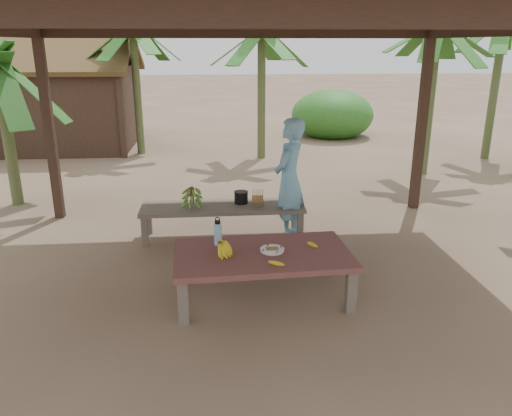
{
  "coord_description": "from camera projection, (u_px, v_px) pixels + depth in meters",
  "views": [
    {
      "loc": [
        -0.42,
        -5.19,
        2.53
      ],
      "look_at": [
        0.03,
        0.05,
        0.8
      ],
      "focal_mm": 35.0,
      "sensor_mm": 36.0,
      "label": 1
    }
  ],
  "objects": [
    {
      "name": "water_flask",
      "position": [
        218.0,
        233.0,
        5.27
      ],
      "size": [
        0.08,
        0.08,
        0.31
      ],
      "color": "#429CD0",
      "rests_on": "work_table"
    },
    {
      "name": "banana_plant_n",
      "position": [
        262.0,
        41.0,
        10.87
      ],
      "size": [
        1.8,
        1.8,
        3.08
      ],
      "color": "#596638",
      "rests_on": "ground"
    },
    {
      "name": "loose_banana_side",
      "position": [
        312.0,
        245.0,
        5.25
      ],
      "size": [
        0.13,
        0.12,
        0.04
      ],
      "primitive_type": "ellipsoid",
      "rotation": [
        0.0,
        0.0,
        0.87
      ],
      "color": "yellow",
      "rests_on": "work_table"
    },
    {
      "name": "bench",
      "position": [
        223.0,
        210.0,
        6.77
      ],
      "size": [
        2.2,
        0.61,
        0.45
      ],
      "rotation": [
        0.0,
        0.0,
        0.0
      ],
      "color": "brown",
      "rests_on": "ground"
    },
    {
      "name": "banana_plant_ne",
      "position": [
        437.0,
        36.0,
        9.43
      ],
      "size": [
        1.8,
        1.8,
        3.18
      ],
      "color": "#596638",
      "rests_on": "ground"
    },
    {
      "name": "banana_plant_nw",
      "position": [
        133.0,
        36.0,
        11.32
      ],
      "size": [
        1.8,
        1.8,
        3.19
      ],
      "color": "#596638",
      "rests_on": "ground"
    },
    {
      "name": "cooking_pot",
      "position": [
        241.0,
        198.0,
        6.84
      ],
      "size": [
        0.19,
        0.19,
        0.16
      ],
      "primitive_type": "cylinder",
      "color": "black",
      "rests_on": "bench"
    },
    {
      "name": "banana_plant_far",
      "position": [
        503.0,
        29.0,
        10.73
      ],
      "size": [
        1.8,
        1.8,
        3.34
      ],
      "color": "#596638",
      "rests_on": "ground"
    },
    {
      "name": "woman",
      "position": [
        289.0,
        179.0,
        6.64
      ],
      "size": [
        0.64,
        0.71,
        1.64
      ],
      "primitive_type": "imported",
      "rotation": [
        0.0,
        0.0,
        -2.11
      ],
      "color": "#7AC2E7",
      "rests_on": "ground"
    },
    {
      "name": "ripe_banana_bunch",
      "position": [
        220.0,
        247.0,
        5.03
      ],
      "size": [
        0.28,
        0.25,
        0.16
      ],
      "primitive_type": null,
      "rotation": [
        0.0,
        0.0,
        -0.12
      ],
      "color": "yellow",
      "rests_on": "work_table"
    },
    {
      "name": "hut",
      "position": [
        50.0,
        104.0,
        12.59
      ],
      "size": [
        4.4,
        3.43,
        2.85
      ],
      "color": "black",
      "rests_on": "ground"
    },
    {
      "name": "skewer_rack",
      "position": [
        258.0,
        197.0,
        6.7
      ],
      "size": [
        0.18,
        0.08,
        0.24
      ],
      "primitive_type": null,
      "rotation": [
        0.0,
        0.0,
        0.0
      ],
      "color": "#A57F47",
      "rests_on": "bench"
    },
    {
      "name": "green_banana_stalk",
      "position": [
        192.0,
        196.0,
        6.67
      ],
      "size": [
        0.25,
        0.25,
        0.29
      ],
      "primitive_type": null,
      "rotation": [
        0.0,
        0.0,
        0.0
      ],
      "color": "#598C2D",
      "rests_on": "bench"
    },
    {
      "name": "plate",
      "position": [
        272.0,
        250.0,
        5.12
      ],
      "size": [
        0.25,
        0.25,
        0.04
      ],
      "color": "white",
      "rests_on": "work_table"
    },
    {
      "name": "pavilion",
      "position": [
        252.0,
        17.0,
        4.85
      ],
      "size": [
        6.6,
        5.6,
        2.95
      ],
      "color": "black",
      "rests_on": "ground"
    },
    {
      "name": "ground",
      "position": [
        254.0,
        275.0,
        5.73
      ],
      "size": [
        80.0,
        80.0,
        0.0
      ],
      "primitive_type": "plane",
      "color": "brown",
      "rests_on": "ground"
    },
    {
      "name": "loose_banana_front",
      "position": [
        276.0,
        263.0,
        4.8
      ],
      "size": [
        0.17,
        0.08,
        0.04
      ],
      "primitive_type": "ellipsoid",
      "rotation": [
        0.0,
        0.0,
        1.33
      ],
      "color": "yellow",
      "rests_on": "work_table"
    },
    {
      "name": "work_table",
      "position": [
        263.0,
        258.0,
        5.13
      ],
      "size": [
        1.85,
        1.09,
        0.5
      ],
      "rotation": [
        0.0,
        0.0,
        0.05
      ],
      "color": "brown",
      "rests_on": "ground"
    }
  ]
}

